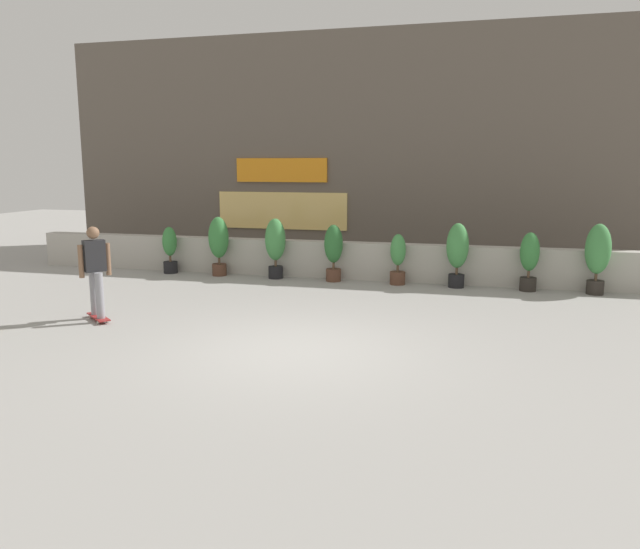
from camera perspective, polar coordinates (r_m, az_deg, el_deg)
ground_plane at (r=9.40m, az=-2.38°, el=-6.98°), size 48.00×48.00×0.00m
planter_wall at (r=15.00m, az=4.45°, el=1.25°), size 18.00×0.40×0.90m
building_backdrop at (r=18.77m, az=6.85°, el=11.57°), size 20.00×2.08×6.50m
potted_plant_0 at (r=16.26m, az=-13.75°, el=2.33°), size 0.37×0.37×1.20m
potted_plant_1 at (r=15.62m, az=-9.38°, el=3.02°), size 0.50×0.50×1.48m
potted_plant_2 at (r=15.07m, az=-4.16°, el=2.85°), size 0.50×0.50×1.48m
potted_plant_3 at (r=14.67m, az=1.26°, el=2.34°), size 0.45×0.45×1.36m
potted_plant_4 at (r=14.41m, az=7.23°, el=1.52°), size 0.36×0.36×1.18m
potted_plant_5 at (r=14.26m, az=12.62°, el=2.19°), size 0.50×0.50×1.47m
potted_plant_6 at (r=14.30m, az=18.84°, el=1.41°), size 0.42×0.42×1.31m
potted_plant_7 at (r=14.44m, az=24.35°, el=1.79°), size 0.53×0.53×1.53m
skater_mid_plaza at (r=11.63m, az=-20.11°, el=0.50°), size 0.74×0.66×1.70m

